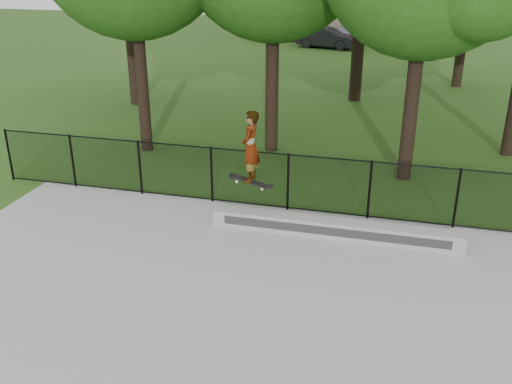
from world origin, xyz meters
TOP-DOWN VIEW (x-y plane):
  - ground at (0.00, 0.00)m, footprint 100.00×100.00m
  - concrete_slab at (0.00, 0.00)m, footprint 14.00×12.00m
  - grind_ledge at (1.34, 4.70)m, footprint 5.69×0.40m
  - car_a at (-6.65, 34.49)m, footprint 4.06×1.87m
  - car_b at (-2.72, 31.92)m, footprint 3.89×2.17m
  - car_c at (-1.55, 34.19)m, footprint 3.61×1.63m
  - skater_airborne at (-0.63, 4.67)m, footprint 0.82×0.60m
  - chainlink_fence at (0.00, 5.90)m, footprint 16.06×0.06m
  - distant_building at (-2.00, 38.00)m, footprint 12.40×6.40m

SIDE VIEW (x-z plane):
  - ground at x=0.00m, z-range 0.00..0.00m
  - concrete_slab at x=0.00m, z-range 0.00..0.06m
  - grind_ledge at x=1.34m, z-range 0.06..0.47m
  - car_c at x=-1.55m, z-range 0.00..1.14m
  - car_b at x=-2.72m, z-range 0.00..1.33m
  - car_a at x=-6.65m, z-range 0.00..1.36m
  - chainlink_fence at x=0.00m, z-range 0.06..1.56m
  - skater_airborne at x=-0.63m, z-range 1.14..2.96m
  - distant_building at x=-2.00m, z-range 0.01..4.31m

